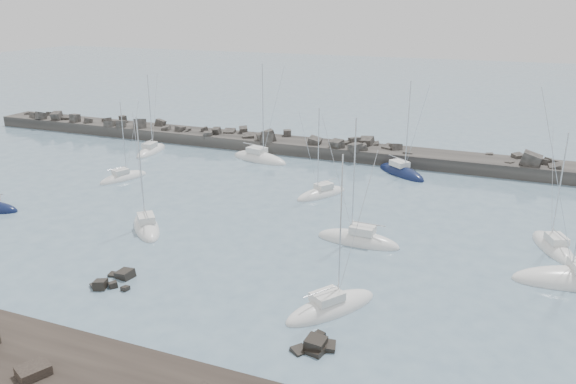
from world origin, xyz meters
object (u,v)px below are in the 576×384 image
at_px(sailboat_5, 321,194).
at_px(sailboat_9, 553,248).
at_px(sailboat_2, 123,178).
at_px(sailboat_4, 147,227).
at_px(sailboat_8, 358,241).
at_px(sailboat_6, 331,308).
at_px(sailboat_7, 401,173).
at_px(sailboat_0, 151,151).
at_px(sailboat_3, 259,159).

height_order(sailboat_5, sailboat_9, sailboat_9).
xyz_separation_m(sailboat_2, sailboat_4, (13.22, -13.35, 0.02)).
bearing_deg(sailboat_5, sailboat_8, -56.61).
relative_size(sailboat_6, sailboat_9, 1.08).
distance_m(sailboat_6, sailboat_7, 38.04).
relative_size(sailboat_4, sailboat_8, 0.95).
distance_m(sailboat_0, sailboat_7, 39.10).
bearing_deg(sailboat_2, sailboat_0, 110.15).
height_order(sailboat_0, sailboat_6, sailboat_6).
height_order(sailboat_0, sailboat_2, sailboat_0).
height_order(sailboat_2, sailboat_6, sailboat_6).
relative_size(sailboat_2, sailboat_7, 0.80).
bearing_deg(sailboat_5, sailboat_0, 163.15).
height_order(sailboat_2, sailboat_4, sailboat_4).
relative_size(sailboat_4, sailboat_6, 0.96).
bearing_deg(sailboat_8, sailboat_4, -167.01).
bearing_deg(sailboat_4, sailboat_0, 124.20).
xyz_separation_m(sailboat_5, sailboat_6, (9.39, -25.30, 0.00)).
bearing_deg(sailboat_2, sailboat_9, -3.17).
bearing_deg(sailboat_6, sailboat_4, 160.21).
xyz_separation_m(sailboat_4, sailboat_5, (13.60, 17.02, -0.02)).
bearing_deg(sailboat_2, sailboat_7, 25.62).
bearing_deg(sailboat_6, sailboat_0, 139.66).
bearing_deg(sailboat_9, sailboat_0, 164.28).
distance_m(sailboat_2, sailboat_5, 27.08).
relative_size(sailboat_0, sailboat_9, 1.06).
bearing_deg(sailboat_8, sailboat_7, 91.51).
bearing_deg(sailboat_9, sailboat_4, -165.18).
bearing_deg(sailboat_8, sailboat_9, 16.99).
relative_size(sailboat_2, sailboat_4, 0.87).
bearing_deg(sailboat_3, sailboat_5, -40.45).
xyz_separation_m(sailboat_6, sailboat_8, (-1.45, 13.24, 0.02)).
bearing_deg(sailboat_9, sailboat_2, 176.83).
distance_m(sailboat_0, sailboat_8, 45.16).
relative_size(sailboat_4, sailboat_7, 0.92).
relative_size(sailboat_3, sailboat_8, 1.15).
xyz_separation_m(sailboat_3, sailboat_9, (39.69, -18.42, -0.02)).
relative_size(sailboat_0, sailboat_7, 0.94).
xyz_separation_m(sailboat_7, sailboat_8, (0.65, -24.74, 0.01)).
height_order(sailboat_3, sailboat_6, sailboat_3).
xyz_separation_m(sailboat_3, sailboat_8, (21.82, -23.88, 0.00)).
xyz_separation_m(sailboat_2, sailboat_7, (34.11, 16.36, 0.02)).
bearing_deg(sailboat_7, sailboat_9, -46.15).
bearing_deg(sailboat_5, sailboat_2, -172.21).
bearing_deg(sailboat_9, sailboat_6, -131.28).
xyz_separation_m(sailboat_8, sailboat_9, (17.87, 5.46, -0.02)).
bearing_deg(sailboat_7, sailboat_5, -119.87).
height_order(sailboat_3, sailboat_7, sailboat_3).
xyz_separation_m(sailboat_5, sailboat_7, (7.29, 12.69, 0.02)).
relative_size(sailboat_2, sailboat_5, 0.95).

